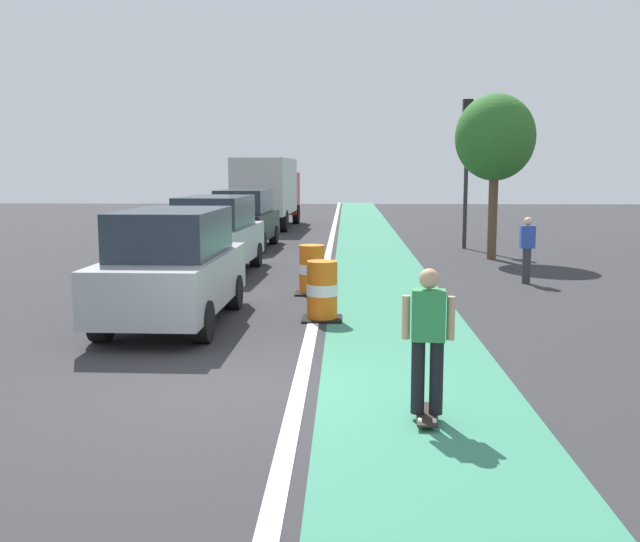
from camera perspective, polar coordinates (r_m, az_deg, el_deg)
The scene contains 13 objects.
ground_plane at distance 9.32m, azimuth -7.30°, elevation -9.28°, with size 100.00×100.00×0.00m, color #2D2D30.
bike_lane_strip at distance 20.98m, azimuth 4.54°, elevation 0.38°, with size 2.50×80.00×0.01m, color #387F60.
lane_divider_stripe at distance 20.97m, azimuth 0.44°, elevation 0.40°, with size 0.20×80.00×0.01m, color silver.
skateboarder_on_lane at distance 8.08m, azimuth 8.38°, elevation -5.28°, with size 0.57×0.81×1.69m.
parked_suv_nearest at distance 13.27m, azimuth -11.34°, elevation 0.36°, with size 1.99×4.64×2.04m.
parked_suv_second at distance 19.59m, azimuth -8.11°, elevation 2.83°, with size 2.09×4.68×2.04m.
parked_suv_third at distance 25.88m, azimuth -5.90°, elevation 4.08°, with size 2.09×4.68×2.04m.
traffic_barrel_front at distance 13.41m, azimuth 0.16°, elevation -1.58°, with size 0.73×0.73×1.09m.
traffic_barrel_mid at distance 16.21m, azimuth -0.64°, elevation 0.07°, with size 0.73×0.73×1.09m.
delivery_truck_down_block at distance 34.72m, azimuth -4.06°, elevation 6.41°, with size 2.59×7.68×3.23m.
traffic_light_corner at distance 25.96m, azimuth 11.35°, elevation 9.43°, with size 0.41×0.32×5.10m.
pedestrian_crossing at distance 18.35m, azimuth 15.79°, elevation 1.73°, with size 0.34×0.20×1.61m.
street_tree_sidewalk at distance 23.06m, azimuth 13.45°, elevation 9.99°, with size 2.40×2.40×5.00m.
Camera 1 is at (1.49, -8.78, 2.74)m, focal length 41.20 mm.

